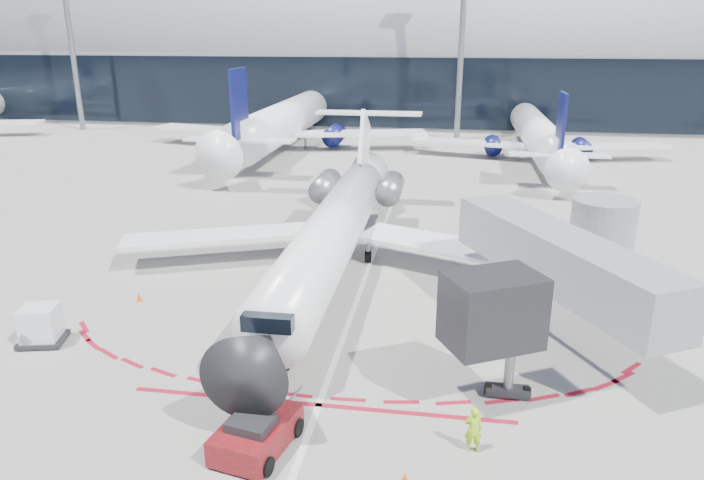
% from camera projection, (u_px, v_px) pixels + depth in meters
% --- Properties ---
extents(ground, '(260.00, 260.00, 0.00)m').
position_uv_depth(ground, '(363.00, 284.00, 33.32)').
color(ground, gray).
rests_on(ground, ground).
extents(apron_centerline, '(0.25, 40.00, 0.01)m').
position_uv_depth(apron_centerline, '(368.00, 270.00, 35.20)').
color(apron_centerline, silver).
rests_on(apron_centerline, ground).
extents(apron_stop_bar, '(14.00, 0.25, 0.01)m').
position_uv_depth(apron_stop_bar, '(319.00, 405.00, 22.55)').
color(apron_stop_bar, maroon).
rests_on(apron_stop_bar, ground).
extents(terminal_building, '(150.00, 24.15, 24.00)m').
position_uv_depth(terminal_building, '(425.00, 61.00, 91.47)').
color(terminal_building, gray).
rests_on(terminal_building, ground).
extents(jet_bridge, '(10.03, 15.20, 4.90)m').
position_uv_depth(jet_bridge, '(570.00, 260.00, 28.11)').
color(jet_bridge, '#9B9DA4').
rests_on(jet_bridge, ground).
extents(light_mast_west, '(0.70, 0.70, 25.00)m').
position_uv_depth(light_mast_west, '(70.00, 33.00, 80.91)').
color(light_mast_west, gray).
rests_on(light_mast_west, ground).
extents(light_mast_centre, '(0.70, 0.70, 25.00)m').
position_uv_depth(light_mast_centre, '(462.00, 33.00, 73.58)').
color(light_mast_centre, gray).
rests_on(light_mast_centre, ground).
extents(regional_jet, '(24.86, 30.65, 7.68)m').
position_uv_depth(regional_jet, '(336.00, 226.00, 34.55)').
color(regional_jet, white).
rests_on(regional_jet, ground).
extents(pushback_tug, '(2.60, 4.97, 1.27)m').
position_uv_depth(pushback_tug, '(256.00, 433.00, 20.07)').
color(pushback_tug, '#510B11').
rests_on(pushback_tug, ground).
extents(ramp_worker, '(0.63, 0.46, 1.59)m').
position_uv_depth(ramp_worker, '(473.00, 429.00, 19.88)').
color(ramp_worker, '#9FDA17').
rests_on(ramp_worker, ground).
extents(uld_container, '(2.12, 1.92, 1.70)m').
position_uv_depth(uld_container, '(41.00, 325.00, 26.76)').
color(uld_container, black).
rests_on(uld_container, ground).
extents(safety_cone_left, '(0.31, 0.31, 0.44)m').
position_uv_depth(safety_cone_left, '(139.00, 297.00, 31.15)').
color(safety_cone_left, '#F84B05').
rests_on(safety_cone_left, ground).
extents(bg_airliner_1, '(37.43, 39.63, 12.11)m').
position_uv_depth(bg_airliner_1, '(285.00, 93.00, 70.47)').
color(bg_airliner_1, white).
rests_on(bg_airliner_1, ground).
extents(bg_airliner_2, '(30.86, 32.67, 9.98)m').
position_uv_depth(bg_airliner_2, '(540.00, 110.00, 64.48)').
color(bg_airliner_2, white).
rests_on(bg_airliner_2, ground).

